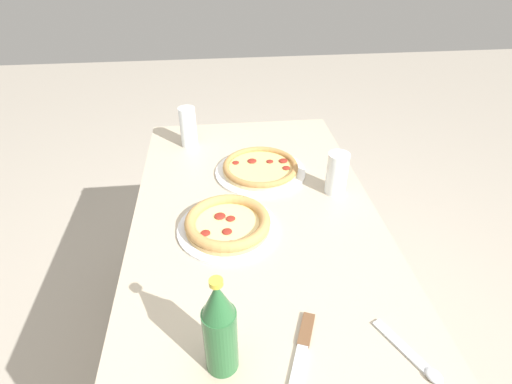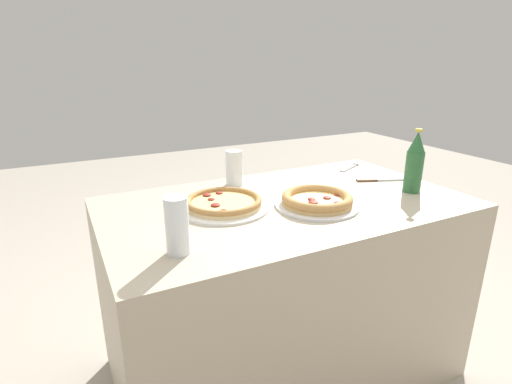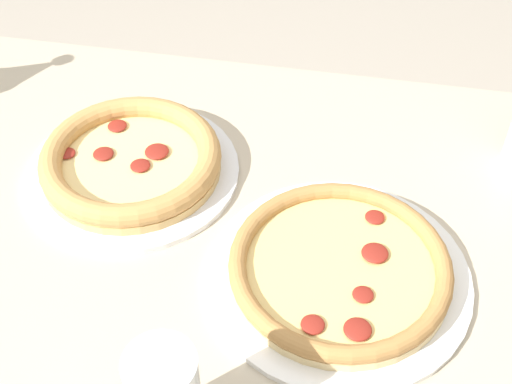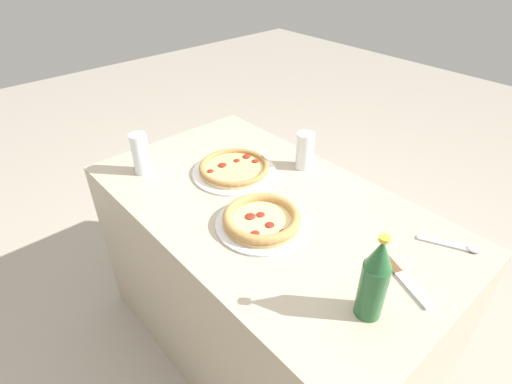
# 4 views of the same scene
# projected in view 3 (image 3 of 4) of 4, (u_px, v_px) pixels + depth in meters

# --- Properties ---
(table) EXTENTS (1.24, 0.71, 0.71)m
(table) POSITION_uv_depth(u_px,v_px,m) (185.00, 377.00, 1.13)
(table) COLOR #B7A88E
(table) RESTS_ON ground_plane
(pizza_salami) EXTENTS (0.30, 0.30, 0.04)m
(pizza_salami) POSITION_uv_depth(u_px,v_px,m) (340.00, 270.00, 0.81)
(pizza_salami) COLOR white
(pizza_salami) RESTS_ON table
(pizza_margherita) EXTENTS (0.28, 0.28, 0.04)m
(pizza_margherita) POSITION_uv_depth(u_px,v_px,m) (131.00, 162.00, 0.93)
(pizza_margherita) COLOR silver
(pizza_margherita) RESTS_ON table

